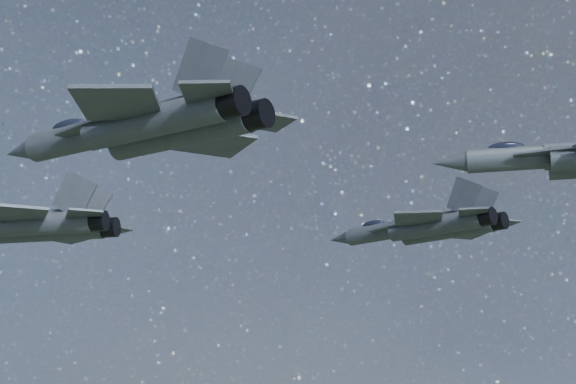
% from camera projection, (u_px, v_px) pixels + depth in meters
% --- Properties ---
extents(jet_lead, '(19.30, 13.10, 4.85)m').
position_uv_depth(jet_lead, '(25.00, 225.00, 74.98)').
color(jet_lead, '#384046').
extents(jet_left, '(17.90, 12.28, 4.49)m').
position_uv_depth(jet_left, '(427.00, 227.00, 81.22)').
color(jet_left, '#384046').
extents(jet_right, '(19.53, 13.72, 4.93)m').
position_uv_depth(jet_right, '(146.00, 126.00, 53.43)').
color(jet_right, '#384046').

